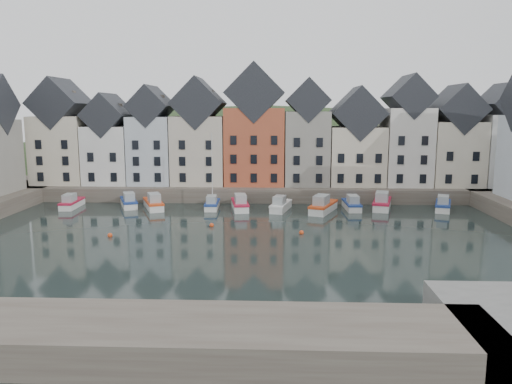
{
  "coord_description": "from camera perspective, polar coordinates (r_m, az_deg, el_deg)",
  "views": [
    {
      "loc": [
        3.22,
        -46.78,
        13.1
      ],
      "look_at": [
        1.11,
        6.0,
        4.33
      ],
      "focal_mm": 35.0,
      "sensor_mm": 36.0,
      "label": 1
    }
  ],
  "objects": [
    {
      "name": "ground",
      "position": [
        48.69,
        -1.6,
        -6.19
      ],
      "size": [
        260.0,
        260.0,
        0.0
      ],
      "primitive_type": "plane",
      "color": "black",
      "rests_on": "ground"
    },
    {
      "name": "far_quay",
      "position": [
        77.8,
        -0.11,
        0.48
      ],
      "size": [
        90.0,
        16.0,
        2.0
      ],
      "primitive_type": "cube",
      "color": "#4F453D",
      "rests_on": "ground"
    },
    {
      "name": "near_wall",
      "position": [
        30.58,
        -24.41,
        -14.77
      ],
      "size": [
        50.0,
        6.0,
        2.0
      ],
      "primitive_type": "cube",
      "color": "#4F453D",
      "rests_on": "ground"
    },
    {
      "name": "hillside",
      "position": [
        107.42,
        0.49,
        -7.38
      ],
      "size": [
        153.6,
        70.4,
        64.0
      ],
      "color": "#21351A",
      "rests_on": "ground"
    },
    {
      "name": "far_terrace",
      "position": [
        74.9,
        2.29,
        6.18
      ],
      "size": [
        72.37,
        8.16,
        17.78
      ],
      "color": "beige",
      "rests_on": "far_quay"
    },
    {
      "name": "mooring_buoys",
      "position": [
        54.18,
        -5.45,
        -4.45
      ],
      "size": [
        20.5,
        5.5,
        0.5
      ],
      "color": "#D44419",
      "rests_on": "ground"
    },
    {
      "name": "boat_a",
      "position": [
        71.63,
        -20.33,
        -1.18
      ],
      "size": [
        2.04,
        5.76,
        2.18
      ],
      "rotation": [
        0.0,
        0.0,
        0.05
      ],
      "color": "silver",
      "rests_on": "ground"
    },
    {
      "name": "boat_b",
      "position": [
        69.94,
        -14.33,
        -1.11
      ],
      "size": [
        3.91,
        6.15,
        2.26
      ],
      "rotation": [
        0.0,
        0.0,
        0.38
      ],
      "color": "silver",
      "rests_on": "ground"
    },
    {
      "name": "boat_c",
      "position": [
        67.82,
        -11.62,
        -1.29
      ],
      "size": [
        4.16,
        6.54,
        2.41
      ],
      "rotation": [
        0.0,
        0.0,
        0.38
      ],
      "color": "silver",
      "rests_on": "ground"
    },
    {
      "name": "boat_d",
      "position": [
        66.74,
        -5.04,
        -1.35
      ],
      "size": [
        1.81,
        5.4,
        10.24
      ],
      "rotation": [
        0.0,
        0.0,
        0.03
      ],
      "color": "silver",
      "rests_on": "ground"
    },
    {
      "name": "boat_e",
      "position": [
        65.95,
        -1.84,
        -1.41
      ],
      "size": [
        2.88,
        6.46,
        2.39
      ],
      "rotation": [
        0.0,
        0.0,
        0.16
      ],
      "color": "silver",
      "rests_on": "ground"
    },
    {
      "name": "boat_f",
      "position": [
        65.4,
        2.83,
        -1.55
      ],
      "size": [
        3.13,
        6.08,
        2.24
      ],
      "rotation": [
        0.0,
        0.0,
        -0.24
      ],
      "color": "silver",
      "rests_on": "ground"
    },
    {
      "name": "boat_g",
      "position": [
        64.79,
        7.66,
        -1.64
      ],
      "size": [
        4.43,
        6.98,
        2.57
      ],
      "rotation": [
        0.0,
        0.0,
        -0.38
      ],
      "color": "silver",
      "rests_on": "ground"
    },
    {
      "name": "boat_h",
      "position": [
        67.26,
        10.89,
        -1.41
      ],
      "size": [
        1.98,
        5.82,
        2.21
      ],
      "rotation": [
        0.0,
        0.0,
        0.03
      ],
      "color": "silver",
      "rests_on": "ground"
    },
    {
      "name": "boat_i",
      "position": [
        68.56,
        14.21,
        -1.22
      ],
      "size": [
        3.81,
        7.11,
        2.61
      ],
      "rotation": [
        0.0,
        0.0,
        -0.26
      ],
      "color": "silver",
      "rests_on": "ground"
    },
    {
      "name": "boat_j",
      "position": [
        69.96,
        20.59,
        -1.42
      ],
      "size": [
        3.65,
        6.17,
        2.26
      ],
      "rotation": [
        0.0,
        0.0,
        -0.33
      ],
      "color": "silver",
      "rests_on": "ground"
    }
  ]
}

